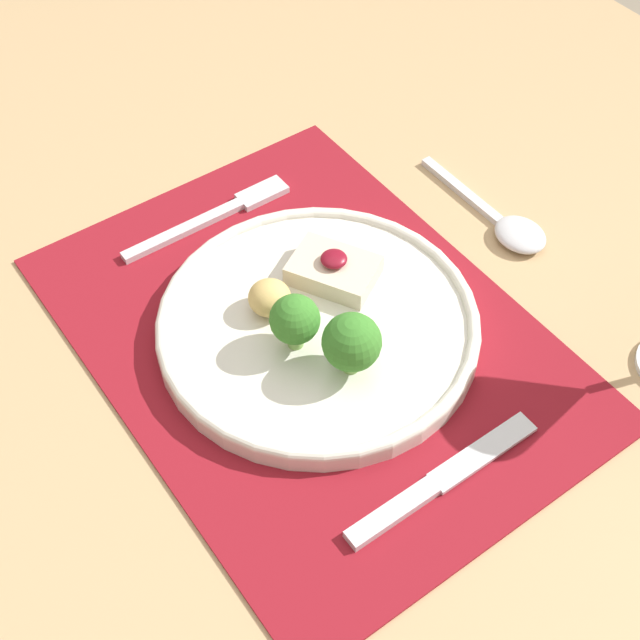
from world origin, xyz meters
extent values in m
cube|color=tan|center=(0.00, 0.00, 0.76)|extent=(1.52, 1.29, 0.03)
cylinder|color=tan|center=(-0.69, 0.57, 0.37)|extent=(0.06, 0.06, 0.74)
cube|color=maroon|center=(0.00, 0.00, 0.78)|extent=(0.48, 0.35, 0.00)
cylinder|color=silver|center=(0.00, 0.01, 0.78)|extent=(0.29, 0.29, 0.02)
torus|color=silver|center=(0.00, 0.01, 0.79)|extent=(0.29, 0.29, 0.01)
cube|color=beige|center=(-0.03, 0.05, 0.80)|extent=(0.09, 0.08, 0.02)
ellipsoid|color=maroon|center=(-0.03, 0.05, 0.82)|extent=(0.02, 0.02, 0.01)
cylinder|color=#84B256|center=(0.06, 0.00, 0.80)|extent=(0.01, 0.01, 0.02)
sphere|color=#387A28|center=(0.06, 0.00, 0.83)|extent=(0.05, 0.05, 0.05)
cylinder|color=#84B256|center=(0.01, -0.02, 0.80)|extent=(0.01, 0.01, 0.02)
sphere|color=#387A28|center=(0.01, -0.02, 0.83)|extent=(0.04, 0.04, 0.04)
ellipsoid|color=tan|center=(-0.04, -0.02, 0.81)|extent=(0.05, 0.05, 0.03)
cube|color=silver|center=(-0.18, -0.03, 0.78)|extent=(0.01, 0.13, 0.01)
cube|color=silver|center=(-0.18, 0.07, 0.78)|extent=(0.02, 0.05, 0.01)
cube|color=silver|center=(0.18, -0.05, 0.78)|extent=(0.02, 0.08, 0.01)
cube|color=silver|center=(0.18, 0.04, 0.78)|extent=(0.02, 0.10, 0.00)
cube|color=silver|center=(-0.06, 0.24, 0.78)|extent=(0.12, 0.01, 0.01)
ellipsoid|color=silver|center=(0.02, 0.24, 0.78)|extent=(0.05, 0.05, 0.02)
camera|label=1|loc=(0.41, -0.28, 1.39)|focal=50.00mm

